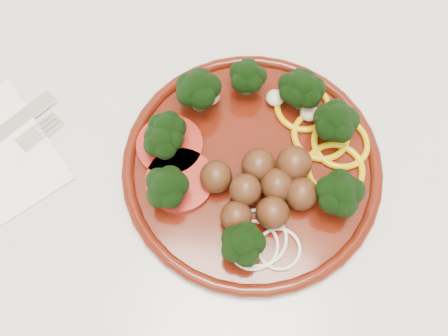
{
  "coord_description": "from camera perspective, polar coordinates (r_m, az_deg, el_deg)",
  "views": [
    {
      "loc": [
        0.02,
        1.47,
        1.42
      ],
      "look_at": [
        0.0,
        1.68,
        0.92
      ],
      "focal_mm": 40.0,
      "sensor_mm": 36.0,
      "label": 1
    }
  ],
  "objects": [
    {
      "name": "counter",
      "position": [
        0.99,
        -0.04,
        -9.35
      ],
      "size": [
        2.4,
        0.6,
        0.9
      ],
      "color": "beige",
      "rests_on": "ground"
    },
    {
      "name": "plate",
      "position": [
        0.54,
        3.19,
        1.3
      ],
      "size": [
        0.29,
        0.29,
        0.06
      ],
      "rotation": [
        0.0,
        0.0,
        0.15
      ],
      "color": "#400F06",
      "rests_on": "counter"
    }
  ]
}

